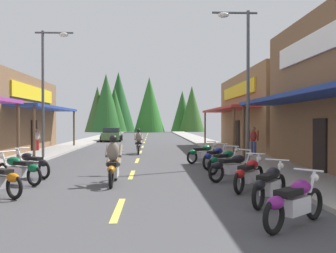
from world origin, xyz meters
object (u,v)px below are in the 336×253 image
motorcycle_parked_right_0 (295,201)px  rider_cruising_trailing (139,143)px  streetlamp_right (242,67)px  motorcycle_parked_right_6 (203,153)px  pedestrian_by_shop (254,139)px  motorcycle_parked_right_1 (270,184)px  motorcycle_parked_right_2 (249,173)px  motorcycle_parked_right_5 (216,157)px  pedestrian_browsing (37,138)px  rider_cruising_lead (113,164)px  motorcycle_parked_right_3 (233,166)px  motorcycle_parked_right_4 (224,161)px  motorcycle_parked_left_3 (19,169)px  parked_car_curbside (112,135)px  streetlamp_left (48,77)px  motorcycle_parked_left_4 (31,164)px

motorcycle_parked_right_0 → rider_cruising_trailing: size_ratio=0.78×
streetlamp_right → motorcycle_parked_right_0: 10.70m
motorcycle_parked_right_6 → pedestrian_by_shop: bearing=8.2°
motorcycle_parked_right_1 → motorcycle_parked_right_2: same height
motorcycle_parked_right_5 → pedestrian_browsing: pedestrian_browsing is taller
motorcycle_parked_right_0 → rider_cruising_lead: (-3.87, 5.05, 0.17)m
motorcycle_parked_right_3 → motorcycle_parked_right_0: bearing=-120.7°
motorcycle_parked_right_4 → motorcycle_parked_left_3: bearing=155.3°
streetlamp_right → pedestrian_by_shop: size_ratio=4.01×
motorcycle_parked_right_0 → parked_car_curbside: bearing=60.6°
streetlamp_right → rider_cruising_lead: streetlamp_right is taller
streetlamp_left → rider_cruising_lead: 10.21m
motorcycle_parked_right_0 → motorcycle_parked_right_5: bearing=48.5°
rider_cruising_lead → pedestrian_by_shop: (6.96, 9.49, 0.34)m
motorcycle_parked_right_0 → motorcycle_parked_right_1: 1.99m
motorcycle_parked_right_2 → motorcycle_parked_left_3: (-6.99, 1.35, 0.00)m
streetlamp_left → streetlamp_right: streetlamp_right is taller
pedestrian_browsing → streetlamp_left: bearing=-41.4°
pedestrian_by_shop → streetlamp_left: bearing=102.2°
motorcycle_parked_left_4 → pedestrian_by_shop: pedestrian_by_shop is taller
motorcycle_parked_right_1 → motorcycle_parked_right_4: bearing=37.0°
parked_car_curbside → motorcycle_parked_right_3: bearing=-167.2°
motorcycle_parked_right_1 → parked_car_curbside: parked_car_curbside is taller
motorcycle_parked_right_2 → streetlamp_left: bearing=76.3°
motorcycle_parked_right_3 → motorcycle_parked_right_4: 1.91m
motorcycle_parked_right_2 → motorcycle_parked_right_4: size_ratio=1.10×
pedestrian_by_shop → pedestrian_browsing: size_ratio=1.08×
streetlamp_left → motorcycle_parked_right_4: (8.27, -5.97, -3.86)m
streetlamp_left → motorcycle_parked_right_2: streetlamp_left is taller
parked_car_curbside → motorcycle_parked_right_5: bearing=-165.1°
motorcycle_parked_left_3 → pedestrian_by_shop: (9.96, 9.32, 0.51)m
motorcycle_parked_right_1 → parked_car_curbside: 31.62m
motorcycle_parked_right_1 → rider_cruising_trailing: rider_cruising_trailing is taller
motorcycle_parked_right_0 → pedestrian_by_shop: 14.88m
motorcycle_parked_right_2 → motorcycle_parked_left_4: (-7.07, 2.89, 0.00)m
rider_cruising_trailing → pedestrian_by_shop: pedestrian_by_shop is taller
rider_cruising_lead → motorcycle_parked_right_0: bearing=-142.7°
streetlamp_right → rider_cruising_lead: size_ratio=3.22×
motorcycle_parked_right_5 → motorcycle_parked_right_0: bearing=-141.8°
streetlamp_left → pedestrian_browsing: (-2.01, 4.80, -3.44)m
motorcycle_parked_right_4 → motorcycle_parked_left_4: 7.11m
motorcycle_parked_right_3 → motorcycle_parked_right_5: size_ratio=1.09×
streetlamp_right → motorcycle_parked_right_6: (-1.52, 1.48, -3.92)m
motorcycle_parked_right_6 → rider_cruising_trailing: (-3.29, 5.39, 0.17)m
motorcycle_parked_left_3 → rider_cruising_lead: (2.99, -0.18, 0.17)m
motorcycle_parked_right_3 → pedestrian_by_shop: size_ratio=1.10×
streetlamp_left → rider_cruising_lead: (4.28, -8.50, -3.70)m
motorcycle_parked_right_1 → streetlamp_right: bearing=28.2°
streetlamp_left → pedestrian_browsing: 6.24m
motorcycle_parked_right_6 → motorcycle_parked_right_2: bearing=-123.5°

